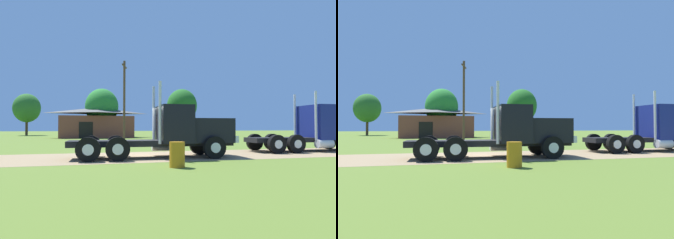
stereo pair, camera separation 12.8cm
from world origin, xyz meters
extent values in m
plane|color=#556D26|center=(0.00, 0.00, 0.00)|extent=(200.00, 200.00, 0.00)
cube|color=#937955|center=(0.00, 0.00, 0.00)|extent=(120.00, 5.29, 0.01)
cube|color=black|center=(0.67, -0.74, 0.72)|extent=(7.94, 1.82, 0.28)
cube|color=black|center=(3.58, -0.86, 1.33)|extent=(2.16, 2.06, 1.21)
cube|color=silver|center=(4.67, -0.90, 0.90)|extent=(0.25, 2.17, 0.32)
cube|color=black|center=(1.78, -0.79, 1.64)|extent=(1.60, 2.31, 1.84)
cube|color=#2D3D4C|center=(2.56, -0.82, 2.01)|extent=(0.12, 1.88, 0.81)
cylinder|color=silver|center=(0.94, 0.14, 2.18)|extent=(0.14, 0.14, 2.91)
cylinder|color=silver|center=(0.87, -1.64, 2.18)|extent=(0.14, 0.14, 2.91)
cylinder|color=silver|center=(1.37, 0.22, 0.51)|extent=(1.02, 0.56, 0.52)
cylinder|color=black|center=(3.52, 0.27, 0.53)|extent=(1.08, 0.34, 1.07)
cylinder|color=silver|center=(3.52, 0.43, 0.53)|extent=(0.48, 0.06, 0.48)
cylinder|color=black|center=(3.43, -1.98, 0.53)|extent=(1.08, 0.34, 1.07)
cylinder|color=silver|center=(3.42, -2.14, 0.53)|extent=(0.48, 0.06, 0.48)
cylinder|color=black|center=(-2.22, 0.50, 0.53)|extent=(1.08, 0.34, 1.07)
cylinder|color=silver|center=(-2.22, 0.66, 0.53)|extent=(0.48, 0.06, 0.48)
cylinder|color=black|center=(-2.31, -1.75, 0.53)|extent=(1.08, 0.34, 1.07)
cylinder|color=silver|center=(-2.32, -1.91, 0.53)|extent=(0.48, 0.06, 0.48)
cylinder|color=black|center=(-0.97, 0.45, 0.53)|extent=(1.08, 0.34, 1.07)
cylinder|color=silver|center=(-0.97, 0.61, 0.53)|extent=(0.48, 0.06, 0.48)
cylinder|color=black|center=(-1.06, -1.80, 0.53)|extent=(1.08, 0.34, 1.07)
cylinder|color=silver|center=(-1.07, -1.96, 0.53)|extent=(0.48, 0.06, 0.48)
cube|color=black|center=(10.85, 0.74, 0.72)|extent=(7.82, 1.78, 0.28)
cube|color=navy|center=(11.78, 0.71, 1.80)|extent=(1.83, 2.44, 2.15)
cube|color=#2D3D4C|center=(12.69, 0.69, 2.23)|extent=(0.09, 2.00, 0.95)
cylinder|color=silver|center=(10.80, 1.68, 2.19)|extent=(0.14, 0.14, 2.94)
cylinder|color=silver|center=(10.75, -0.21, 2.19)|extent=(0.14, 0.14, 2.94)
cylinder|color=silver|center=(11.22, -0.32, 0.51)|extent=(1.01, 0.54, 0.52)
cylinder|color=black|center=(13.63, 1.87, 0.53)|extent=(1.07, 0.33, 1.06)
cylinder|color=silver|center=(13.63, 2.03, 0.53)|extent=(0.48, 0.05, 0.48)
cylinder|color=black|center=(7.99, 2.00, 0.53)|extent=(1.07, 0.33, 1.06)
cylinder|color=silver|center=(7.99, 2.16, 0.53)|extent=(0.48, 0.05, 0.48)
cylinder|color=black|center=(7.93, -0.39, 0.53)|extent=(1.07, 0.33, 1.06)
cylinder|color=silver|center=(7.93, -0.55, 0.53)|extent=(0.48, 0.05, 0.48)
cylinder|color=black|center=(9.24, 1.97, 0.53)|extent=(1.07, 0.33, 1.06)
cylinder|color=silver|center=(9.24, 2.13, 0.53)|extent=(0.48, 0.05, 0.48)
cylinder|color=black|center=(9.18, -0.42, 0.53)|extent=(1.07, 0.33, 1.06)
cylinder|color=silver|center=(9.18, -0.58, 0.53)|extent=(0.48, 0.05, 0.48)
cylinder|color=#B27214|center=(0.92, -4.25, 0.47)|extent=(0.58, 0.58, 0.95)
cube|color=brown|center=(-1.60, 27.69, 1.53)|extent=(9.93, 5.50, 3.05)
pyramid|color=#4E4E4E|center=(-1.60, 27.69, 3.89)|extent=(10.43, 5.78, 0.84)
cube|color=black|center=(-3.09, 24.92, 1.10)|extent=(1.80, 0.06, 2.20)
cylinder|color=brown|center=(1.23, 17.89, 4.50)|extent=(0.26, 0.26, 9.00)
cube|color=brown|center=(1.23, 17.89, 8.40)|extent=(0.78, 2.14, 0.14)
cylinder|color=#513823|center=(-13.96, 42.48, 1.55)|extent=(0.44, 0.44, 3.09)
ellipsoid|color=#2B6625|center=(-13.96, 42.48, 5.00)|extent=(4.76, 4.76, 5.24)
cylinder|color=#513823|center=(-0.97, 28.10, 1.29)|extent=(0.44, 0.44, 2.58)
ellipsoid|color=#297C2C|center=(-0.97, 28.10, 4.49)|extent=(4.76, 4.76, 5.23)
cylinder|color=#513823|center=(13.07, 33.96, 1.59)|extent=(0.44, 0.44, 3.19)
ellipsoid|color=#226320|center=(13.07, 33.96, 5.32)|extent=(5.34, 5.34, 5.87)
camera|label=1|loc=(-2.09, -14.47, 1.49)|focal=30.58mm
camera|label=2|loc=(-1.97, -14.51, 1.49)|focal=30.58mm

